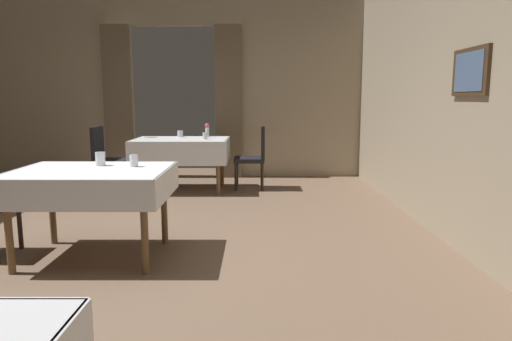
# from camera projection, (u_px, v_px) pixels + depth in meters

# --- Properties ---
(ground) EXTENTS (10.08, 10.08, 0.00)m
(ground) POSITION_uv_depth(u_px,v_px,m) (88.00, 261.00, 3.74)
(ground) COLOR #7A604C
(wall_right) EXTENTS (0.16, 8.40, 3.00)m
(wall_right) POSITION_uv_depth(u_px,v_px,m) (491.00, 76.00, 3.50)
(wall_right) COLOR tan
(wall_right) RESTS_ON ground
(wall_back) EXTENTS (6.40, 0.27, 3.00)m
(wall_back) POSITION_uv_depth(u_px,v_px,m) (173.00, 87.00, 7.63)
(wall_back) COLOR tan
(wall_back) RESTS_ON ground
(dining_table_mid) EXTENTS (1.26, 0.97, 0.75)m
(dining_table_mid) POSITION_uv_depth(u_px,v_px,m) (91.00, 180.00, 3.73)
(dining_table_mid) COLOR brown
(dining_table_mid) RESTS_ON ground
(dining_table_far) EXTENTS (1.35, 0.92, 0.75)m
(dining_table_far) POSITION_uv_depth(u_px,v_px,m) (181.00, 146.00, 6.54)
(dining_table_far) COLOR brown
(dining_table_far) RESTS_ON ground
(chair_far_right) EXTENTS (0.44, 0.44, 0.93)m
(chair_far_right) POSITION_uv_depth(u_px,v_px,m) (254.00, 154.00, 6.67)
(chair_far_right) COLOR black
(chair_far_right) RESTS_ON ground
(chair_far_left) EXTENTS (0.45, 0.44, 0.93)m
(chair_far_left) POSITION_uv_depth(u_px,v_px,m) (106.00, 156.00, 6.47)
(chair_far_left) COLOR black
(chair_far_left) RESTS_ON ground
(glass_mid_a) EXTENTS (0.08, 0.08, 0.12)m
(glass_mid_a) POSITION_uv_depth(u_px,v_px,m) (100.00, 159.00, 3.92)
(glass_mid_a) COLOR silver
(glass_mid_a) RESTS_ON dining_table_mid
(glass_mid_b) EXTENTS (0.07, 0.07, 0.10)m
(glass_mid_b) POSITION_uv_depth(u_px,v_px,m) (133.00, 161.00, 3.86)
(glass_mid_b) COLOR silver
(glass_mid_b) RESTS_ON dining_table_mid
(flower_vase_far) EXTENTS (0.07, 0.07, 0.21)m
(flower_vase_far) POSITION_uv_depth(u_px,v_px,m) (207.00, 130.00, 6.80)
(flower_vase_far) COLOR silver
(flower_vase_far) RESTS_ON dining_table_far
(glass_far_b) EXTENTS (0.07, 0.07, 0.10)m
(glass_far_b) POSITION_uv_depth(u_px,v_px,m) (204.00, 136.00, 6.44)
(glass_far_b) COLOR silver
(glass_far_b) RESTS_ON dining_table_far
(glass_far_c) EXTENTS (0.08, 0.08, 0.10)m
(glass_far_c) POSITION_uv_depth(u_px,v_px,m) (180.00, 134.00, 6.81)
(glass_far_c) COLOR silver
(glass_far_c) RESTS_ON dining_table_far
(plate_far_d) EXTENTS (0.20, 0.20, 0.01)m
(plate_far_d) POSITION_uv_depth(u_px,v_px,m) (150.00, 137.00, 6.74)
(plate_far_d) COLOR white
(plate_far_d) RESTS_ON dining_table_far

